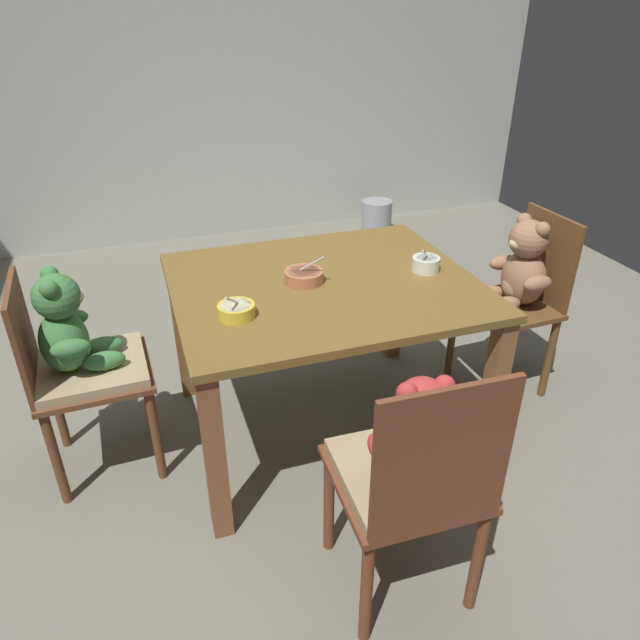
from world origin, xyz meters
TOP-DOWN VIEW (x-y plane):
  - ground_plane at (0.00, 0.00)m, footprint 5.20×5.20m
  - wall_rear at (0.00, 2.56)m, footprint 5.20×0.08m
  - dining_table at (0.00, 0.00)m, footprint 1.16×0.98m
  - teddy_chair_near_front at (-0.03, -0.85)m, footprint 0.42×0.41m
  - teddy_chair_near_left at (-0.94, 0.06)m, footprint 0.43×0.41m
  - teddy_chair_near_right at (0.95, 0.03)m, footprint 0.39×0.39m
  - porridge_bowl_terracotta_center at (-0.07, 0.02)m, footprint 0.15×0.15m
  - porridge_bowl_yellow_near_left at (-0.38, -0.17)m, footprint 0.13×0.13m
  - porridge_bowl_white_near_right at (0.42, -0.03)m, footprint 0.11×0.11m
  - metal_pail at (1.19, 2.15)m, footprint 0.24×0.24m

SIDE VIEW (x-z plane):
  - ground_plane at x=0.00m, z-range -0.04..0.00m
  - metal_pail at x=1.19m, z-range 0.00..0.26m
  - teddy_chair_near_front at x=-0.03m, z-range 0.09..0.98m
  - teddy_chair_near_left at x=-0.94m, z-range 0.12..0.98m
  - teddy_chair_near_right at x=0.95m, z-range 0.14..0.99m
  - dining_table at x=0.00m, z-range 0.24..0.95m
  - porridge_bowl_yellow_near_left at x=-0.38m, z-range 0.68..0.79m
  - porridge_bowl_terracotta_center at x=-0.07m, z-range 0.67..0.79m
  - porridge_bowl_white_near_right at x=0.42m, z-range 0.68..0.79m
  - wall_rear at x=0.00m, z-range 0.00..2.61m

